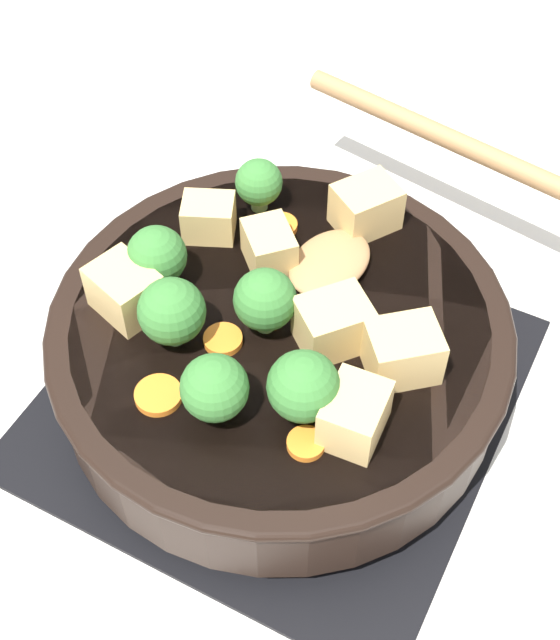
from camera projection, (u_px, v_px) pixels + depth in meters
The scene contains 21 objects.
ground_plane at pixel (280, 395), 0.65m from camera, with size 2.40×2.40×0.00m, color white.
front_burner_grate at pixel (280, 386), 0.64m from camera, with size 0.31×0.31×0.03m.
skillet_pan at pixel (276, 346), 0.60m from camera, with size 0.39×0.41×0.06m.
wooden_spoon at pixel (404, 186), 0.65m from camera, with size 0.22×0.25×0.02m.
tofu_cube_center_large at pixel (269, 247), 0.60m from camera, with size 0.04×0.03×0.03m, color #DBB770.
tofu_cube_near_handle at pixel (405, 348), 0.55m from camera, with size 0.04×0.03×0.03m, color #DBB770.
tofu_cube_east_chunk at pixel (209, 218), 0.62m from camera, with size 0.04×0.03×0.03m, color #DBB770.
tofu_cube_west_chunk at pixel (355, 415), 0.52m from camera, with size 0.04×0.03×0.03m, color #DBB770.
tofu_cube_back_piece at pixel (366, 207), 0.62m from camera, with size 0.04×0.03×0.03m, color #DBB770.
tofu_cube_front_piece at pixel (125, 291), 0.57m from camera, with size 0.04×0.03×0.03m, color #DBB770.
tofu_cube_mid_small at pixel (334, 323), 0.56m from camera, with size 0.04×0.03×0.03m, color #DBB770.
broccoli_floret_near_spoon at pixel (303, 387), 0.51m from camera, with size 0.04×0.04×0.05m.
broccoli_floret_center_top at pixel (259, 183), 0.63m from camera, with size 0.03×0.03×0.04m.
broccoli_floret_east_rim at pixel (157, 256), 0.58m from camera, with size 0.04×0.04×0.05m.
broccoli_floret_west_rim at pixel (265, 300), 0.56m from camera, with size 0.04×0.04×0.05m.
broccoli_floret_north_edge at pixel (172, 312), 0.55m from camera, with size 0.04×0.04×0.05m.
broccoli_floret_south_cluster at pixel (220, 391), 0.51m from camera, with size 0.04×0.04×0.05m.
carrot_slice_orange_thin at pixel (281, 226), 0.63m from camera, with size 0.02×0.02×0.01m, color orange.
carrot_slice_near_center at pixel (306, 444), 0.52m from camera, with size 0.02×0.02×0.01m, color orange.
carrot_slice_edge_slice at pixel (223, 340), 0.57m from camera, with size 0.03×0.03×0.01m, color orange.
carrot_slice_under_broccoli at pixel (158, 395), 0.54m from camera, with size 0.03×0.03×0.01m, color orange.
Camera 1 is at (-0.33, -0.17, 0.54)m, focal length 50.00 mm.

